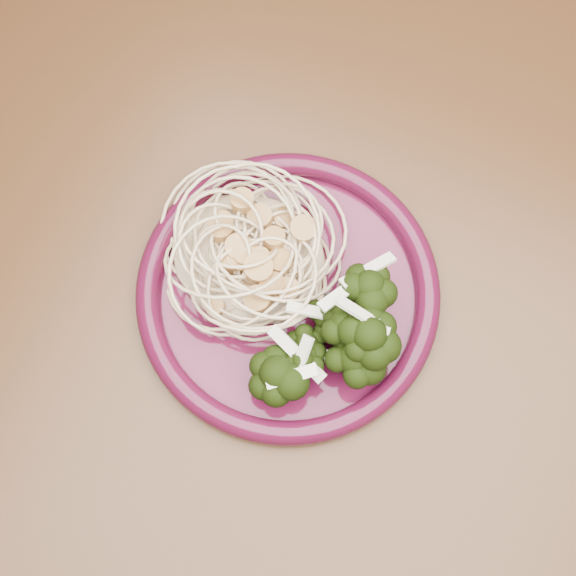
% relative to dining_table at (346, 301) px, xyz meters
% --- Properties ---
extents(dining_table, '(1.20, 0.80, 0.75)m').
position_rel_dining_table_xyz_m(dining_table, '(0.00, 0.00, 0.00)').
color(dining_table, '#472814').
rests_on(dining_table, ground).
extents(dinner_plate, '(0.30, 0.30, 0.02)m').
position_rel_dining_table_xyz_m(dinner_plate, '(-0.04, -0.04, 0.11)').
color(dinner_plate, '#450C24').
rests_on(dinner_plate, dining_table).
extents(spaghetti_pile, '(0.15, 0.14, 0.03)m').
position_rel_dining_table_xyz_m(spaghetti_pile, '(-0.08, -0.03, 0.12)').
color(spaghetti_pile, '#D0B88F').
rests_on(spaghetti_pile, dinner_plate).
extents(scallop_cluster, '(0.13, 0.13, 0.04)m').
position_rel_dining_table_xyz_m(scallop_cluster, '(-0.08, -0.03, 0.15)').
color(scallop_cluster, tan).
rests_on(scallop_cluster, spaghetti_pile).
extents(broccoli_pile, '(0.12, 0.16, 0.05)m').
position_rel_dining_table_xyz_m(broccoli_pile, '(0.01, -0.06, 0.13)').
color(broccoli_pile, black).
rests_on(broccoli_pile, dinner_plate).
extents(onion_garnish, '(0.08, 0.10, 0.05)m').
position_rel_dining_table_xyz_m(onion_garnish, '(0.01, -0.06, 0.16)').
color(onion_garnish, beige).
rests_on(onion_garnish, broccoli_pile).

